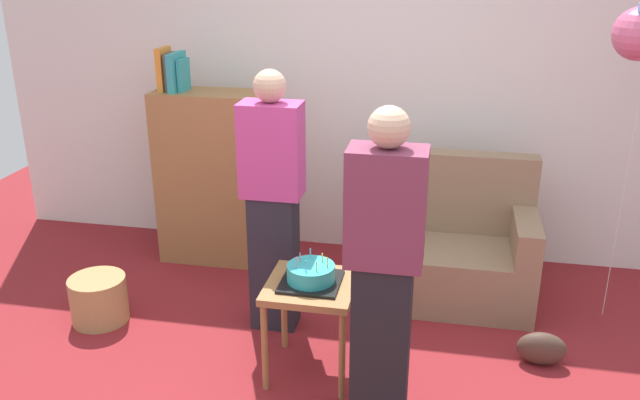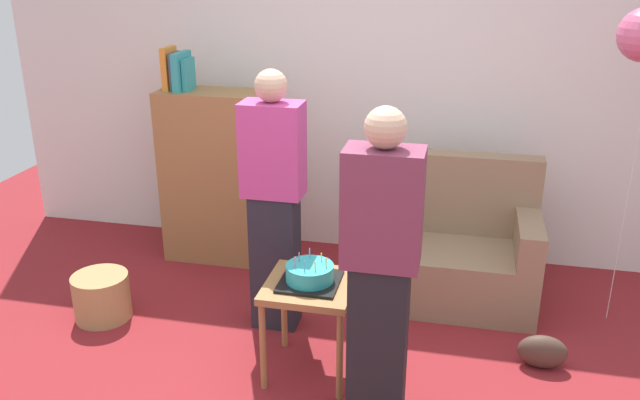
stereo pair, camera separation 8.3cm
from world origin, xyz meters
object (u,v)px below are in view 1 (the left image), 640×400
at_px(person_holding_cake, 383,272).
at_px(birthday_cake, 311,275).
at_px(bookshelf, 212,176).
at_px(person_blowing_candles, 273,202).
at_px(side_table, 311,296).
at_px(couch, 450,249).
at_px(handbag, 542,348).
at_px(wicker_basket, 99,299).

bearing_deg(person_holding_cake, birthday_cake, -11.00).
bearing_deg(bookshelf, person_blowing_candles, -50.48).
bearing_deg(side_table, couch, 55.47).
relative_size(birthday_cake, handbag, 1.14).
relative_size(person_holding_cake, wicker_basket, 4.53).
bearing_deg(side_table, handbag, 14.28).
bearing_deg(couch, birthday_cake, -124.53).
distance_m(birthday_cake, person_blowing_candles, 0.60).
distance_m(couch, handbag, 0.96).
distance_m(bookshelf, birthday_cake, 1.68).
bearing_deg(person_blowing_candles, birthday_cake, -64.18).
relative_size(person_blowing_candles, person_holding_cake, 1.00).
xyz_separation_m(bookshelf, wicker_basket, (-0.42, -1.04, -0.52)).
xyz_separation_m(person_blowing_candles, wicker_basket, (-1.12, -0.19, -0.68)).
distance_m(side_table, person_holding_cake, 0.64).
height_order(person_blowing_candles, wicker_basket, person_blowing_candles).
bearing_deg(person_blowing_candles, wicker_basket, 179.31).
relative_size(side_table, birthday_cake, 1.76).
distance_m(birthday_cake, handbag, 1.42).
bearing_deg(person_holding_cake, wicker_basket, 8.92).
bearing_deg(person_holding_cake, handbag, -116.63).
distance_m(person_holding_cake, wicker_basket, 2.08).
bearing_deg(wicker_basket, couch, 20.14).
distance_m(side_table, person_blowing_candles, 0.67).
xyz_separation_m(couch, wicker_basket, (-2.19, -0.80, -0.19)).
xyz_separation_m(bookshelf, person_blowing_candles, (0.71, -0.86, 0.16)).
relative_size(person_blowing_candles, handbag, 5.82).
distance_m(birthday_cake, wicker_basket, 1.55).
height_order(bookshelf, birthday_cake, bookshelf).
xyz_separation_m(bookshelf, handbag, (2.33, -0.99, -0.57)).
height_order(bookshelf, handbag, bookshelf).
relative_size(couch, bookshelf, 0.69).
bearing_deg(handbag, wicker_basket, -178.81).
xyz_separation_m(birthday_cake, person_holding_cake, (0.42, -0.32, 0.22)).
distance_m(couch, bookshelf, 1.82).
bearing_deg(handbag, couch, 126.26).
bearing_deg(birthday_cake, person_holding_cake, -37.51).
bearing_deg(side_table, birthday_cake, -143.57).
xyz_separation_m(couch, handbag, (0.55, -0.75, -0.24)).
distance_m(couch, wicker_basket, 2.34).
xyz_separation_m(bookshelf, birthday_cake, (1.04, -1.31, -0.06)).
distance_m(bookshelf, side_table, 1.68).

